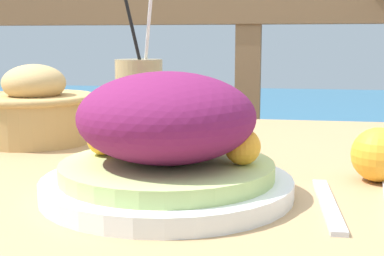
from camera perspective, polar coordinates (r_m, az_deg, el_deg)
patio_table at (r=0.79m, az=2.05°, el=-11.27°), size 0.95×0.87×0.74m
railing_fence at (r=1.54m, az=5.99°, el=4.58°), size 2.80×0.08×1.05m
sea_backdrop at (r=4.09m, az=8.08°, el=-0.92°), size 12.00×4.00×0.38m
salad_plate at (r=0.59m, az=-2.69°, el=-1.54°), size 0.28×0.28×0.14m
drink_glass at (r=0.81m, az=-5.64°, el=2.27°), size 0.07×0.08×0.25m
bread_basket at (r=0.95m, az=-16.37°, el=1.86°), size 0.21×0.21×0.13m
fork at (r=0.58m, az=14.30°, el=-7.87°), size 0.02×0.18×0.00m
orange_near_basket at (r=0.69m, az=19.31°, el=-2.71°), size 0.07×0.07×0.07m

